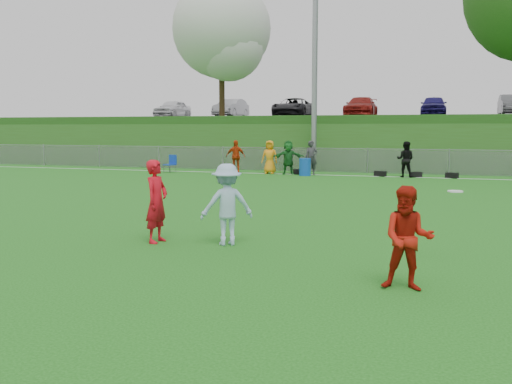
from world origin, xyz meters
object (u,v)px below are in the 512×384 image
at_px(recycling_bin, 305,167).
at_px(player_blue, 227,205).
at_px(player_red_left, 157,201).
at_px(player_red_center, 408,238).
at_px(frisbee, 455,191).

bearing_deg(recycling_bin, player_blue, -82.15).
relative_size(player_red_left, recycling_bin, 1.99).
bearing_deg(player_blue, recycling_bin, -114.15).
bearing_deg(recycling_bin, player_red_center, -72.58).
bearing_deg(player_red_center, player_blue, 147.62).
bearing_deg(player_red_left, frisbee, -87.33).
distance_m(player_red_left, recycling_bin, 16.88).
bearing_deg(frisbee, player_red_center, -109.02).
bearing_deg(recycling_bin, frisbee, -68.78).
bearing_deg(player_blue, frisbee, 144.42).
height_order(player_red_center, player_blue, player_blue).
height_order(player_red_center, frisbee, player_red_center).
bearing_deg(frisbee, player_blue, 176.42).
relative_size(player_red_left, player_red_center, 1.12).
height_order(player_blue, frisbee, player_blue).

